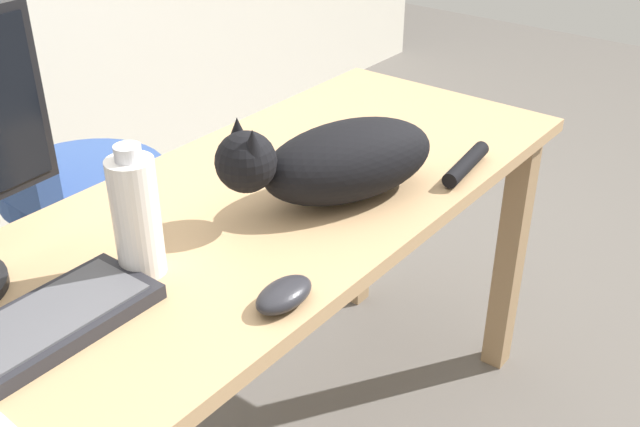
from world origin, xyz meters
The scene contains 6 objects.
desk centered at (0.00, 0.00, 0.63)m, with size 1.65×0.61×0.73m.
office_chair centered at (0.12, 0.73, 0.41)m, with size 0.48×0.48×0.94m.
keyboard centered at (-0.47, -0.02, 0.75)m, with size 0.44×0.15×0.03m.
cat centered at (0.18, -0.11, 0.82)m, with size 0.57×0.31×0.20m.
computer_mouse centered at (-0.15, -0.25, 0.75)m, with size 0.11×0.06×0.04m, color #232328.
water_bottle centered at (-0.22, -0.01, 0.84)m, with size 0.08×0.08×0.23m.
Camera 1 is at (-0.86, -0.87, 1.44)m, focal length 42.58 mm.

